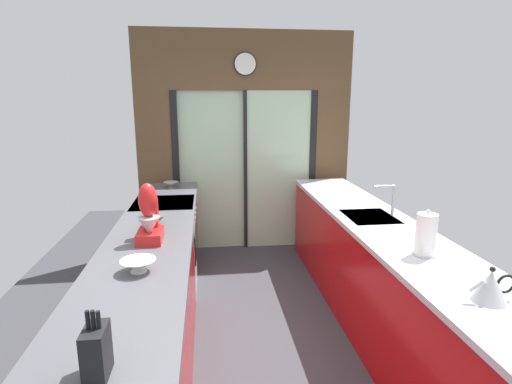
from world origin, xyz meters
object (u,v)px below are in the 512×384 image
(knife_block, at_px, (96,352))
(paper_towel_roll, at_px, (426,235))
(oven_range, at_px, (166,247))
(kettle, at_px, (491,286))
(mixing_bowl_far, at_px, (171,184))
(mixing_bowl_near, at_px, (138,265))
(stand_mixer, at_px, (149,219))
(mixing_bowl_mid, at_px, (156,220))

(knife_block, relative_size, paper_towel_roll, 0.86)
(oven_range, distance_m, kettle, 2.89)
(oven_range, relative_size, paper_towel_roll, 3.04)
(mixing_bowl_far, distance_m, kettle, 3.37)
(mixing_bowl_near, height_order, paper_towel_roll, paper_towel_roll)
(mixing_bowl_far, distance_m, paper_towel_roll, 2.87)
(mixing_bowl_far, height_order, stand_mixer, stand_mixer)
(mixing_bowl_near, bearing_deg, knife_block, -90.00)
(knife_block, xyz_separation_m, stand_mixer, (0.00, 1.43, 0.06))
(knife_block, distance_m, paper_towel_roll, 2.02)
(oven_range, bearing_deg, mixing_bowl_near, -89.35)
(stand_mixer, distance_m, paper_towel_roll, 1.84)
(knife_block, relative_size, stand_mixer, 0.62)
(mixing_bowl_mid, relative_size, paper_towel_roll, 0.47)
(mixing_bowl_far, xyz_separation_m, stand_mixer, (0.00, -1.77, 0.12))
(knife_block, bearing_deg, mixing_bowl_mid, 90.00)
(mixing_bowl_mid, distance_m, knife_block, 1.79)
(oven_range, bearing_deg, stand_mixer, -89.04)
(mixing_bowl_near, bearing_deg, oven_range, 90.65)
(mixing_bowl_near, xyz_separation_m, knife_block, (-0.00, -0.91, 0.06))
(oven_range, height_order, stand_mixer, stand_mixer)
(mixing_bowl_near, height_order, mixing_bowl_far, mixing_bowl_near)
(stand_mixer, height_order, paper_towel_roll, stand_mixer)
(oven_range, distance_m, knife_block, 2.59)
(knife_block, distance_m, kettle, 1.81)
(stand_mixer, relative_size, kettle, 1.67)
(kettle, distance_m, paper_towel_roll, 0.61)
(mixing_bowl_mid, xyz_separation_m, stand_mixer, (0.00, -0.36, 0.12))
(oven_range, height_order, kettle, kettle)
(mixing_bowl_near, height_order, kettle, kettle)
(oven_range, distance_m, mixing_bowl_mid, 0.90)
(oven_range, relative_size, knife_block, 3.51)
(mixing_bowl_mid, distance_m, mixing_bowl_far, 1.41)
(mixing_bowl_mid, relative_size, knife_block, 0.54)
(mixing_bowl_mid, height_order, stand_mixer, stand_mixer)
(mixing_bowl_mid, height_order, knife_block, knife_block)
(mixing_bowl_near, distance_m, paper_towel_roll, 1.78)
(mixing_bowl_near, height_order, mixing_bowl_mid, mixing_bowl_mid)
(mixing_bowl_near, xyz_separation_m, mixing_bowl_far, (0.00, 2.29, -0.00))
(mixing_bowl_mid, bearing_deg, mixing_bowl_near, -90.00)
(stand_mixer, height_order, kettle, stand_mixer)
(knife_block, xyz_separation_m, kettle, (1.78, 0.34, -0.02))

